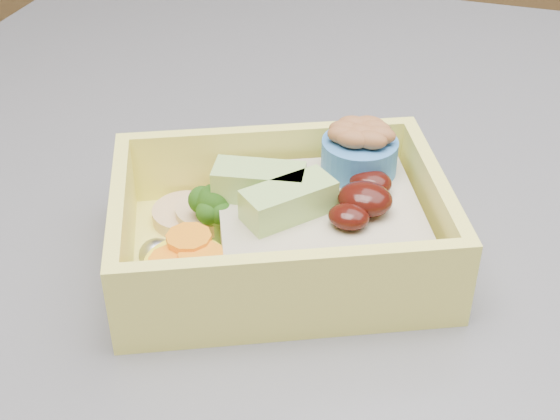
% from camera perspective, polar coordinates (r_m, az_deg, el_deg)
% --- Properties ---
extents(bento_box, '(0.24, 0.21, 0.07)m').
position_cam_1_polar(bento_box, '(0.48, 0.73, -1.03)').
color(bento_box, '#FFF569').
rests_on(bento_box, island).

